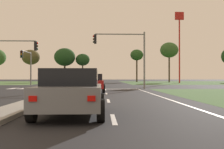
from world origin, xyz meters
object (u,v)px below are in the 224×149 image
at_px(treeline_second, 31,57).
at_px(pedestrian_at_median, 83,77).
at_px(car_beige_near, 79,81).
at_px(traffic_signal_far_left, 27,61).
at_px(treeline_fourth, 83,60).
at_px(treeline_fifth, 137,55).
at_px(fastfood_pole_sign, 179,32).
at_px(traffic_signal_near_left, 12,54).
at_px(traffic_signal_near_right, 126,49).
at_px(treeline_sixth, 169,50).
at_px(car_blue_fourth, 68,80).
at_px(treeline_third, 65,57).
at_px(car_grey_second, 72,92).
at_px(car_teal_third, 80,79).
at_px(car_red_fifth, 93,83).

bearing_deg(treeline_second, pedestrian_at_median, -52.70).
height_order(car_beige_near, traffic_signal_far_left, traffic_signal_far_left).
distance_m(treeline_fourth, treeline_fifth, 13.54).
bearing_deg(traffic_signal_far_left, treeline_fifth, 54.57).
xyz_separation_m(pedestrian_at_median, fastfood_pole_sign, (19.29, 6.21, 9.11)).
distance_m(traffic_signal_near_left, fastfood_pole_sign, 36.81).
relative_size(traffic_signal_near_right, treeline_sixth, 0.63).
height_order(pedestrian_at_median, fastfood_pole_sign, fastfood_pole_sign).
xyz_separation_m(car_blue_fourth, treeline_fourth, (0.76, 22.94, 4.68)).
distance_m(treeline_second, treeline_fifth, 26.15).
relative_size(car_beige_near, treeline_sixth, 0.48).
bearing_deg(treeline_third, treeline_fourth, 3.68).
relative_size(car_grey_second, treeline_fourth, 0.59).
xyz_separation_m(traffic_signal_near_right, pedestrian_at_median, (-5.93, 19.93, -2.90)).
height_order(car_grey_second, fastfood_pole_sign, fastfood_pole_sign).
bearing_deg(fastfood_pole_sign, treeline_second, 160.00).
distance_m(traffic_signal_far_left, fastfood_pole_sign, 31.24).
bearing_deg(traffic_signal_near_left, treeline_second, 102.13).
xyz_separation_m(traffic_signal_far_left, treeline_third, (1.67, 26.70, 2.57)).
relative_size(pedestrian_at_median, treeline_sixth, 0.19).
distance_m(car_beige_near, fastfood_pole_sign, 28.23).
bearing_deg(treeline_second, treeline_third, -1.91).
distance_m(car_teal_third, traffic_signal_near_left, 38.84).
xyz_separation_m(car_grey_second, treeline_fifth, (9.73, 57.74, 5.91)).
height_order(car_teal_third, traffic_signal_far_left, traffic_signal_far_left).
distance_m(car_blue_fourth, fastfood_pole_sign, 25.76).
relative_size(car_red_fifth, pedestrian_at_median, 2.47).
relative_size(traffic_signal_near_left, treeline_second, 0.66).
xyz_separation_m(car_blue_fourth, traffic_signal_far_left, (-5.28, -4.04, 2.74)).
distance_m(car_grey_second, traffic_signal_near_right, 19.64).
bearing_deg(car_beige_near, car_teal_third, -175.27).
xyz_separation_m(car_beige_near, traffic_signal_near_right, (5.41, -7.36, 3.37)).
height_order(car_red_fifth, treeline_fifth, treeline_fifth).
distance_m(car_red_fifth, fastfood_pole_sign, 36.87).
relative_size(car_red_fifth, treeline_third, 0.54).
distance_m(car_red_fifth, traffic_signal_near_right, 7.11).
relative_size(car_blue_fourth, car_red_fifth, 0.93).
distance_m(traffic_signal_far_left, treeline_third, 26.88).
bearing_deg(traffic_signal_near_right, treeline_fifth, 80.80).
distance_m(car_blue_fourth, treeline_fifth, 28.01).
relative_size(car_red_fifth, fastfood_pole_sign, 0.31).
bearing_deg(car_grey_second, car_red_fifth, 89.13).
height_order(traffic_signal_far_left, treeline_second, treeline_second).
height_order(car_grey_second, traffic_signal_near_right, traffic_signal_near_right).
xyz_separation_m(car_beige_near, treeline_fifth, (11.68, 31.34, 5.91)).
bearing_deg(treeline_second, car_blue_fourth, -62.57).
relative_size(traffic_signal_near_left, treeline_fifth, 0.64).
height_order(car_grey_second, treeline_fourth, treeline_fourth).
bearing_deg(treeline_third, fastfood_pole_sign, -25.36).
relative_size(pedestrian_at_median, fastfood_pole_sign, 0.12).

